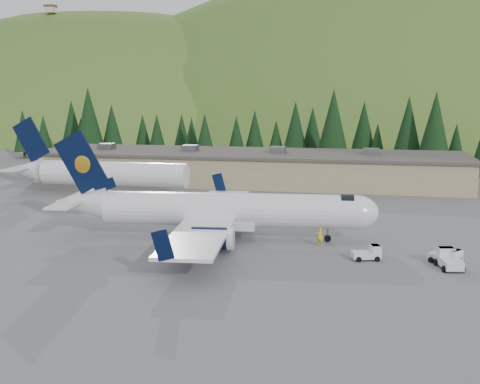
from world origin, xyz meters
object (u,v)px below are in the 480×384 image
terminal_building (248,167)px  ramp_worker (320,237)px  second_airliner (95,173)px  baggage_tug_c (448,260)px  baggage_tug_b (448,257)px  airliner (219,211)px  baggage_tug_a (369,253)px

terminal_building → ramp_worker: (14.54, -38.79, -1.71)m
second_airliner → baggage_tug_c: second_airliner is taller
baggage_tug_c → ramp_worker: bearing=53.6°
second_airliner → baggage_tug_b: (46.16, -27.03, -2.66)m
baggage_tug_b → terminal_building: (-26.25, 43.03, 1.96)m
second_airliner → ramp_worker: bearing=-33.5°
airliner → baggage_tug_c: bearing=-20.5°
second_airliner → baggage_tug_c: 54.04m
baggage_tug_c → terminal_building: terminal_building is taller
second_airliner → baggage_tug_a: 47.65m
ramp_worker → airliner: bearing=-0.4°
baggage_tug_a → ramp_worker: size_ratio=1.56×
second_airliner → terminal_building: (19.91, 16.00, -0.70)m
terminal_building → ramp_worker: size_ratio=38.88×
airliner → terminal_building: airliner is taller
baggage_tug_b → baggage_tug_c: size_ratio=0.90×
airliner → second_airliner: bearing=132.1°
airliner → terminal_building: 38.30m
airliner → baggage_tug_c: size_ratio=10.17×
baggage_tug_b → ramp_worker: 12.46m
ramp_worker → second_airliner: bearing=-30.1°
airliner → second_airliner: 32.57m
baggage_tug_a → ramp_worker: 6.32m
airliner → baggage_tug_b: bearing=-17.7°
baggage_tug_c → ramp_worker: (-11.62, 5.34, 0.17)m
baggage_tug_a → terminal_building: terminal_building is taller
baggage_tug_b → ramp_worker: bearing=-158.7°
second_airliner → baggage_tug_c: size_ratio=8.18×
airliner → second_airliner: size_ratio=1.24×
baggage_tug_b → terminal_building: terminal_building is taller
second_airliner → ramp_worker: 41.38m
baggage_tug_b → baggage_tug_a: bearing=-139.6°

